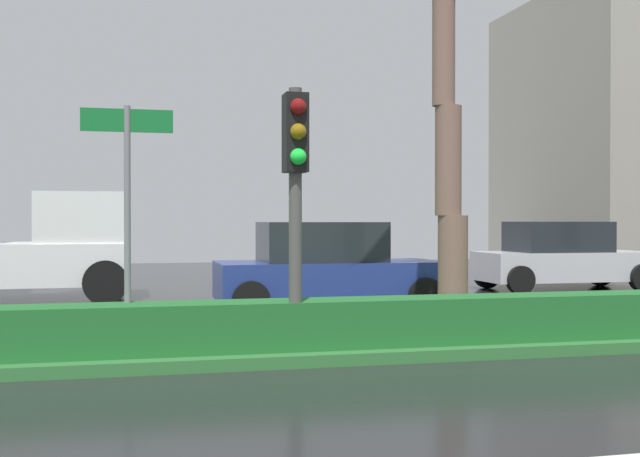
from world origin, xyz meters
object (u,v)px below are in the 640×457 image
street_name_sign (127,194)px  car_in_traffic_third (561,257)px  car_in_traffic_second (326,268)px  traffic_signal_median_right (296,170)px

street_name_sign → car_in_traffic_third: 13.43m
car_in_traffic_second → traffic_signal_median_right: bearing=-107.8°
traffic_signal_median_right → street_name_sign: bearing=166.7°
car_in_traffic_third → car_in_traffic_second: bearing=-155.4°
car_in_traffic_second → car_in_traffic_third: size_ratio=1.00×
traffic_signal_median_right → car_in_traffic_third: bearing=44.8°
traffic_signal_median_right → street_name_sign: size_ratio=1.07×
traffic_signal_median_right → street_name_sign: 2.07m
traffic_signal_median_right → car_in_traffic_second: 5.89m
car_in_traffic_second → street_name_sign: bearing=-127.0°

